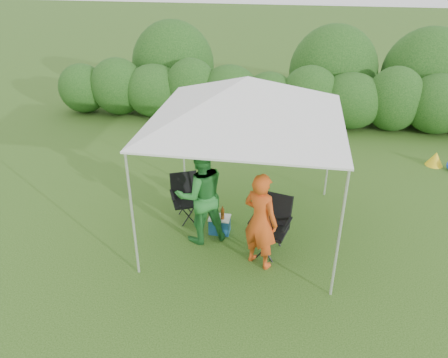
% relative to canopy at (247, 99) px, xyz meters
% --- Properties ---
extents(ground, '(70.00, 70.00, 0.00)m').
position_rel_canopy_xyz_m(ground, '(0.00, -0.50, -2.46)').
color(ground, '#3A601E').
extents(hedge, '(12.88, 1.53, 1.80)m').
position_rel_canopy_xyz_m(hedge, '(0.00, 5.50, -1.64)').
color(hedge, '#26531A').
rests_on(hedge, ground).
extents(canopy, '(3.10, 3.10, 2.83)m').
position_rel_canopy_xyz_m(canopy, '(0.00, 0.00, 0.00)').
color(canopy, silver).
rests_on(canopy, ground).
extents(chair_right, '(0.72, 0.68, 1.00)m').
position_rel_canopy_xyz_m(chair_right, '(0.53, -0.54, -1.89)').
color(chair_right, black).
rests_on(chair_right, ground).
extents(chair_left, '(0.67, 0.65, 0.89)m').
position_rel_canopy_xyz_m(chair_left, '(-1.14, 0.19, -1.96)').
color(chair_left, black).
rests_on(chair_left, ground).
extents(man, '(0.72, 0.64, 1.65)m').
position_rel_canopy_xyz_m(man, '(0.36, -0.95, -1.64)').
color(man, '#D64C18').
rests_on(man, ground).
extents(woman, '(1.10, 1.02, 1.81)m').
position_rel_canopy_xyz_m(woman, '(-0.70, -0.43, -1.56)').
color(woman, '#287C30').
rests_on(woman, ground).
extents(cooler, '(0.38, 0.28, 0.32)m').
position_rel_canopy_xyz_m(cooler, '(-0.42, -0.20, -2.30)').
color(cooler, '#1C5182').
rests_on(cooler, ground).
extents(bottle, '(0.07, 0.07, 0.26)m').
position_rel_canopy_xyz_m(bottle, '(-0.36, -0.24, -2.01)').
color(bottle, '#592D0C').
rests_on(bottle, cooler).
extents(lawn_toy, '(0.67, 0.56, 0.33)m').
position_rel_canopy_xyz_m(lawn_toy, '(4.20, 3.29, -2.30)').
color(lawn_toy, yellow).
rests_on(lawn_toy, ground).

